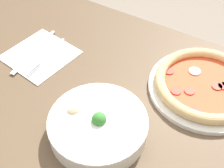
{
  "coord_description": "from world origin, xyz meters",
  "views": [
    {
      "loc": [
        -0.3,
        0.39,
        1.35
      ],
      "look_at": [
        -0.02,
        -0.07,
        0.78
      ],
      "focal_mm": 50.0,
      "sensor_mm": 36.0,
      "label": 1
    }
  ],
  "objects": [
    {
      "name": "fork",
      "position": [
        0.2,
        -0.08,
        0.77
      ],
      "size": [
        0.03,
        0.18,
        0.0
      ],
      "rotation": [
        0.0,
        0.0,
        1.68
      ],
      "color": "silver",
      "rests_on": "napkin"
    },
    {
      "name": "napkin",
      "position": [
        0.23,
        -0.07,
        0.77
      ],
      "size": [
        0.19,
        0.19,
        0.0
      ],
      "color": "white",
      "rests_on": "dining_table"
    },
    {
      "name": "dining_table",
      "position": [
        0.0,
        0.0,
        0.65
      ],
      "size": [
        1.36,
        0.77,
        0.76
      ],
      "color": "brown",
      "rests_on": "ground_plane"
    },
    {
      "name": "bowl",
      "position": [
        -0.06,
        0.06,
        0.79
      ],
      "size": [
        0.22,
        0.22,
        0.07
      ],
      "color": "white",
      "rests_on": "dining_table"
    },
    {
      "name": "pizza",
      "position": [
        -0.22,
        -0.19,
        0.78
      ],
      "size": [
        0.28,
        0.28,
        0.04
      ],
      "color": "white",
      "rests_on": "dining_table"
    },
    {
      "name": "knife",
      "position": [
        0.25,
        -0.08,
        0.77
      ],
      "size": [
        0.03,
        0.21,
        0.01
      ],
      "rotation": [
        0.0,
        0.0,
        1.68
      ],
      "color": "silver",
      "rests_on": "napkin"
    }
  ]
}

